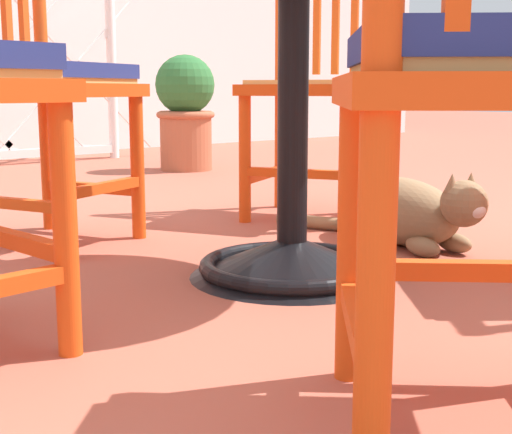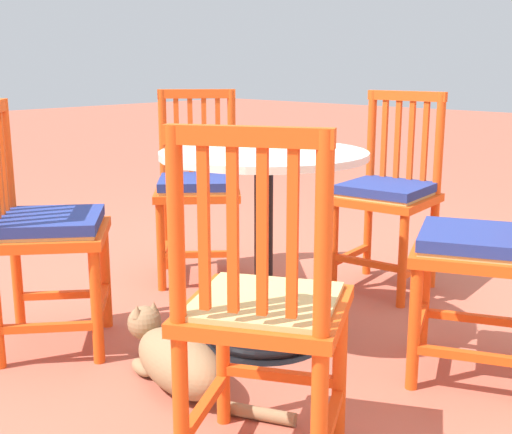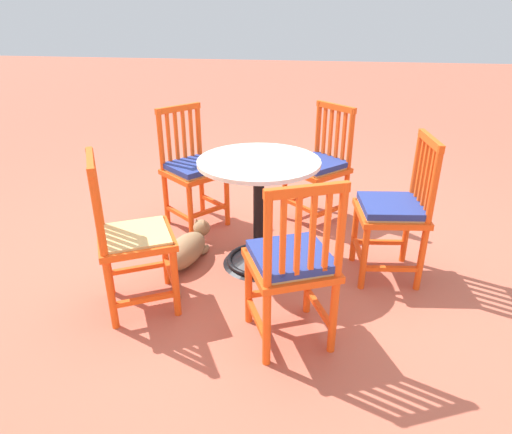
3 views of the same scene
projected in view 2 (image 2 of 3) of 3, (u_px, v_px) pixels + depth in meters
ground_plane at (235, 319)px, 2.82m from camera, size 24.00×24.00×0.00m
cafe_table at (263, 269)px, 2.54m from camera, size 0.76×0.76×0.73m
orange_chair_near_fence at (388, 195)px, 3.10m from camera, size 0.44×0.44×0.91m
orange_chair_facing_out at (198, 188)px, 3.27m from camera, size 0.57×0.57×0.91m
orange_chair_at_corner at (44, 231)px, 2.45m from camera, size 0.56×0.56×0.91m
orange_chair_by_planter at (263, 313)px, 1.69m from camera, size 0.54×0.54×0.91m
orange_chair_tucked_in at (483, 249)px, 2.21m from camera, size 0.53×0.53×0.91m
tabby_cat at (174, 358)px, 2.22m from camera, size 0.29×0.75×0.23m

